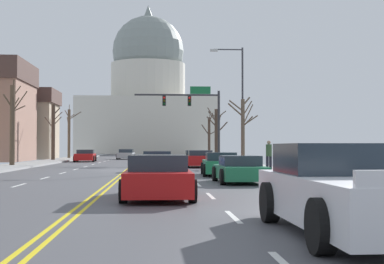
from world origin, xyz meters
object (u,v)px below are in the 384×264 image
at_px(sedan_near_01, 200,159).
at_px(pickup_truck_near_06, 344,192).
at_px(sedan_near_00, 195,158).
at_px(sedan_oncoming_01, 126,154).
at_px(pedestrian_00, 269,154).
at_px(sedan_near_05, 158,178).
at_px(bicycle_parked, 254,163).
at_px(sedan_oncoming_00, 85,156).
at_px(street_lamp_right, 238,96).
at_px(signal_gantry, 195,108).
at_px(sedan_near_02, 157,162).
at_px(sedan_near_03, 220,165).
at_px(sedan_near_04, 240,170).

height_order(sedan_near_01, pickup_truck_near_06, pickup_truck_near_06).
bearing_deg(sedan_near_01, sedan_near_00, 89.32).
relative_size(sedan_near_01, sedan_oncoming_01, 1.02).
bearing_deg(sedan_near_01, pedestrian_00, -70.55).
relative_size(sedan_near_05, bicycle_parked, 2.62).
xyz_separation_m(pickup_truck_near_06, sedan_oncoming_00, (-10.38, 47.91, -0.15)).
height_order(sedan_oncoming_00, pedestrian_00, pedestrian_00).
bearing_deg(bicycle_parked, street_lamp_right, 90.06).
height_order(signal_gantry, sedan_oncoming_00, signal_gantry).
relative_size(sedan_near_02, sedan_near_05, 0.91).
height_order(sedan_near_01, sedan_near_03, sedan_near_01).
xyz_separation_m(sedan_near_01, sedan_oncoming_00, (-10.30, 15.75, -0.02)).
bearing_deg(sedan_oncoming_00, bicycle_parked, -59.35).
xyz_separation_m(sedan_near_03, sedan_near_05, (-3.29, -13.01, 0.04)).
distance_m(signal_gantry, sedan_oncoming_01, 18.14).
height_order(sedan_near_03, pickup_truck_near_06, pickup_truck_near_06).
xyz_separation_m(sedan_near_03, sedan_oncoming_00, (-10.46, 27.89, 0.01)).
height_order(street_lamp_right, sedan_oncoming_00, street_lamp_right).
xyz_separation_m(sedan_near_02, pickup_truck_near_06, (3.22, -25.73, 0.14)).
xyz_separation_m(pickup_truck_near_06, sedan_oncoming_01, (-6.91, 58.97, -0.15)).
xyz_separation_m(signal_gantry, sedan_near_05, (-3.52, -35.94, -4.47)).
xyz_separation_m(sedan_near_00, pickup_truck_near_06, (0.00, -38.72, 0.15)).
relative_size(sedan_near_04, pickup_truck_near_06, 0.74).
relative_size(sedan_near_00, pickup_truck_near_06, 0.76).
distance_m(sedan_oncoming_00, sedan_oncoming_01, 11.59).
distance_m(sedan_near_01, sedan_near_03, 12.14).
height_order(signal_gantry, sedan_near_03, signal_gantry).
bearing_deg(sedan_near_02, sedan_near_03, -59.97).
relative_size(pickup_truck_near_06, sedan_oncoming_00, 1.34).
bearing_deg(sedan_near_04, sedan_near_03, 91.24).
distance_m(sedan_near_03, pedestrian_00, 4.24).
bearing_deg(sedan_near_00, sedan_near_04, -89.49).
xyz_separation_m(sedan_oncoming_00, bicycle_parked, (13.18, -22.25, -0.08)).
bearing_deg(sedan_oncoming_00, pickup_truck_near_06, -77.78).
bearing_deg(bicycle_parked, sedan_near_02, 179.29).
bearing_deg(signal_gantry, sedan_near_01, -92.11).
bearing_deg(sedan_near_01, sedan_oncoming_01, 104.28).
bearing_deg(sedan_near_05, signal_gantry, 84.41).
distance_m(sedan_near_03, sedan_near_04, 6.08).
height_order(sedan_near_05, bicycle_parked, sedan_near_05).
height_order(pedestrian_00, bicycle_parked, pedestrian_00).
bearing_deg(pickup_truck_near_06, sedan_near_02, 97.12).
height_order(signal_gantry, bicycle_parked, signal_gantry).
bearing_deg(signal_gantry, sedan_near_05, -95.59).
height_order(signal_gantry, sedan_near_00, signal_gantry).
bearing_deg(bicycle_parked, sedan_near_04, -102.48).
relative_size(sedan_near_04, pedestrian_00, 2.47).
height_order(street_lamp_right, sedan_oncoming_01, street_lamp_right).
bearing_deg(sedan_near_00, sedan_near_03, -89.73).
height_order(sedan_near_01, sedan_near_04, sedan_near_01).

